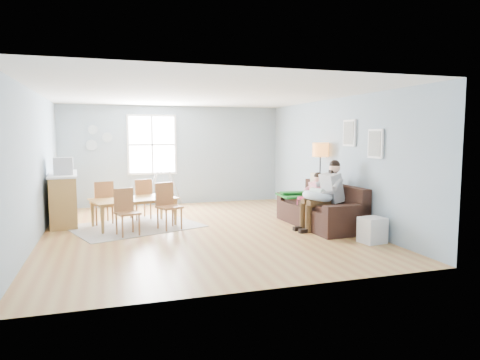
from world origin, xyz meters
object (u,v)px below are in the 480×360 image
object	(u,v)px
father	(325,193)
toddler	(314,190)
storage_cube	(372,230)
monitor	(63,166)
counter	(64,197)
floor_lamp	(320,156)
chair_sw	(126,209)
chair_se	(167,203)
chair_ne	(142,196)
chair_nw	(103,200)
sofa	(322,211)
baby_swing	(163,191)
dining_table	(135,212)

from	to	relation	value
father	toddler	size ratio (longest dim) A/B	1.58
storage_cube	monitor	distance (m)	6.34
counter	monitor	xyz separation A→B (m)	(0.04, -0.37, 0.71)
floor_lamp	chair_sw	distance (m)	4.36
toddler	chair_se	bearing A→B (deg)	170.76
chair_ne	counter	world-z (taller)	counter
floor_lamp	chair_nw	size ratio (longest dim) A/B	1.86
floor_lamp	chair_sw	xyz separation A→B (m)	(-4.26, -0.27, -0.93)
sofa	chair_nw	bearing A→B (deg)	160.72
father	chair_nw	world-z (taller)	father
father	monitor	distance (m)	5.47
chair_se	monitor	distance (m)	2.38
chair_sw	chair_se	bearing A→B (deg)	20.55
sofa	baby_swing	world-z (taller)	baby_swing
sofa	father	xyz separation A→B (m)	(-0.12, -0.32, 0.44)
sofa	chair_ne	bearing A→B (deg)	152.58
floor_lamp	storage_cube	distance (m)	2.50
toddler	chair_nw	distance (m)	4.51
monitor	chair_se	bearing A→B (deg)	-26.31
dining_table	chair_sw	bearing A→B (deg)	-120.96
floor_lamp	chair_ne	world-z (taller)	floor_lamp
monitor	baby_swing	world-z (taller)	monitor
father	chair_sw	world-z (taller)	father
chair_se	sofa	bearing A→B (deg)	-12.64
father	chair_se	xyz separation A→B (m)	(-3.02, 1.03, -0.22)
chair_sw	monitor	bearing A→B (deg)	132.50
dining_table	counter	distance (m)	1.75
storage_cube	chair_sw	bearing A→B (deg)	155.16
floor_lamp	chair_ne	size ratio (longest dim) A/B	1.87
storage_cube	counter	distance (m)	6.49
floor_lamp	chair_se	xyz separation A→B (m)	(-3.43, 0.04, -0.90)
dining_table	storage_cube	bearing A→B (deg)	-49.19
chair_nw	counter	bearing A→B (deg)	146.70
chair_sw	baby_swing	distance (m)	3.18
storage_cube	chair_ne	size ratio (longest dim) A/B	0.49
chair_se	floor_lamp	bearing A→B (deg)	-0.72
monitor	baby_swing	distance (m)	2.95
baby_swing	chair_ne	bearing A→B (deg)	-113.57
father	toddler	world-z (taller)	father
father	chair_nw	size ratio (longest dim) A/B	1.51
counter	baby_swing	bearing A→B (deg)	29.33
dining_table	chair_se	bearing A→B (deg)	-49.10
dining_table	chair_nw	size ratio (longest dim) A/B	1.81
counter	chair_se	bearing A→B (deg)	-33.47
monitor	father	bearing A→B (deg)	-21.90
sofa	chair_sw	distance (m)	3.99
chair_se	chair_ne	world-z (taller)	chair_se
chair_sw	sofa	bearing A→B (deg)	-5.68
father	monitor	xyz separation A→B (m)	(-5.05, 2.03, 0.51)
storage_cube	dining_table	distance (m)	4.75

